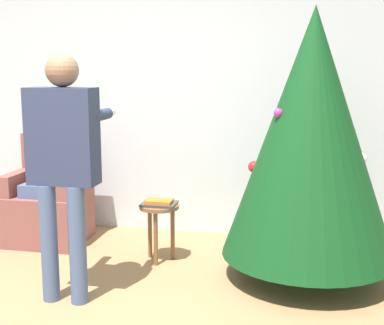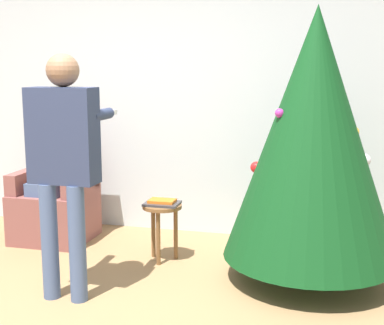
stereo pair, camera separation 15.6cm
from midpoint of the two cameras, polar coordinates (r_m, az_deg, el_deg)
The scene contains 8 objects.
wall_back at distance 5.27m, azimuth -3.69°, elevation 7.08°, with size 8.00×0.06×2.70m.
christmas_tree at distance 4.09m, azimuth 11.52°, elevation 2.95°, with size 1.32×1.32×2.08m.
armchair at distance 5.27m, azimuth -15.75°, elevation -4.23°, with size 0.69×0.63×1.00m.
person_seated at distance 5.17m, azimuth -16.07°, elevation -0.48°, with size 0.36×0.46×1.29m.
person_standing at distance 3.77m, azimuth -14.74°, elevation 0.88°, with size 0.48×0.57×1.72m.
side_stool at distance 4.54m, azimuth -4.51°, elevation -5.76°, with size 0.33×0.33×0.49m.
laptop at distance 4.51m, azimuth -4.52°, elevation -4.42°, with size 0.29×0.22×0.02m.
book at distance 4.51m, azimuth -4.53°, elevation -4.15°, with size 0.22×0.15×0.02m.
Camera 1 is at (1.34, -2.85, 1.63)m, focal length 50.00 mm.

